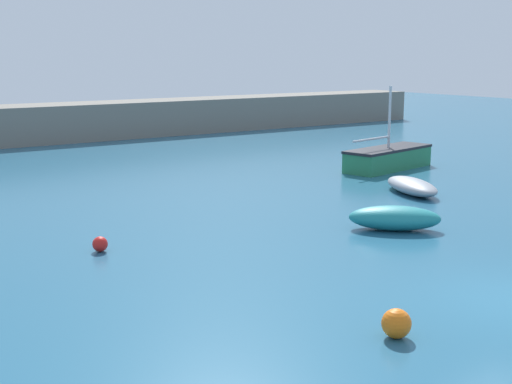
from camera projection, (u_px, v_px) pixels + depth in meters
The scene contains 6 objects.
harbor_breakwater at pixel (30, 124), 42.16m from camera, with size 59.07×3.54×2.23m, color slate.
rowboat_white_midwater at pixel (412, 186), 27.05m from camera, with size 2.41×3.57×0.57m.
open_tender_yellow at pixel (395, 218), 21.46m from camera, with size 2.86×2.73×0.73m.
sailboat_twin_hulled at pixel (388, 158), 32.69m from camera, with size 5.30×2.56×3.80m.
mooring_buoy_red at pixel (100, 244), 19.13m from camera, with size 0.41×0.41×0.41m, color red.
mooring_buoy_orange at pixel (396, 323), 13.31m from camera, with size 0.57×0.57×0.57m, color orange.
Camera 1 is at (-12.98, -8.86, 5.25)m, focal length 50.00 mm.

